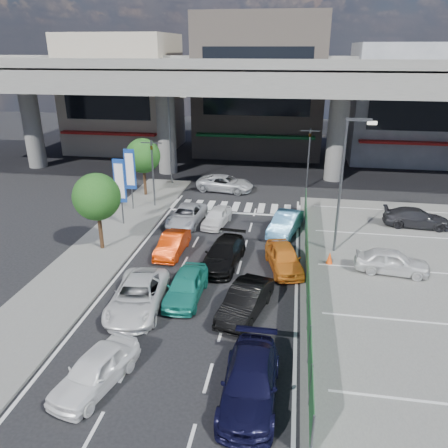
% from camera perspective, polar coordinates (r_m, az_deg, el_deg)
% --- Properties ---
extents(ground, '(120.00, 120.00, 0.00)m').
position_cam_1_polar(ground, '(22.39, -3.11, -8.90)').
color(ground, black).
rests_on(ground, ground).
extents(parking_lot, '(12.00, 28.00, 0.06)m').
position_cam_1_polar(parking_lot, '(24.62, 24.15, -7.85)').
color(parking_lot, '#5F5F5D').
rests_on(parking_lot, ground).
extents(sidewalk_left, '(4.00, 30.00, 0.12)m').
position_cam_1_polar(sidewalk_left, '(27.84, -15.57, -3.10)').
color(sidewalk_left, '#5F5F5D').
rests_on(sidewalk_left, ground).
extents(fence_run, '(0.16, 22.00, 1.80)m').
position_cam_1_polar(fence_run, '(22.42, 10.85, -6.62)').
color(fence_run, '#21612E').
rests_on(fence_run, ground).
extents(expressway, '(64.00, 14.00, 10.75)m').
position_cam_1_polar(expressway, '(41.05, 3.47, 18.17)').
color(expressway, slate).
rests_on(expressway, ground).
extents(building_west, '(12.00, 10.90, 13.00)m').
position_cam_1_polar(building_west, '(54.83, -12.97, 16.26)').
color(building_west, '#A99C88').
rests_on(building_west, ground).
extents(building_center, '(14.00, 10.90, 15.00)m').
position_cam_1_polar(building_center, '(52.03, 4.78, 17.54)').
color(building_center, gray).
rests_on(building_center, ground).
extents(building_east, '(12.00, 10.90, 12.00)m').
position_cam_1_polar(building_east, '(52.32, 22.94, 14.33)').
color(building_east, slate).
rests_on(building_east, ground).
extents(traffic_light_left, '(1.60, 1.24, 5.20)m').
position_cam_1_polar(traffic_light_left, '(33.34, -9.39, 8.63)').
color(traffic_light_left, '#595B60').
rests_on(traffic_light_left, ground).
extents(traffic_light_right, '(1.60, 1.24, 5.20)m').
position_cam_1_polar(traffic_light_right, '(38.50, 11.12, 10.30)').
color(traffic_light_right, '#595B60').
rests_on(traffic_light_right, ground).
extents(street_lamp_right, '(1.65, 0.22, 8.00)m').
position_cam_1_polar(street_lamp_right, '(25.79, 15.50, 6.10)').
color(street_lamp_right, '#595B60').
rests_on(street_lamp_right, ground).
extents(street_lamp_left, '(1.65, 0.22, 8.00)m').
position_cam_1_polar(street_lamp_left, '(38.82, -6.85, 11.90)').
color(street_lamp_left, '#595B60').
rests_on(street_lamp_left, ground).
extents(signboard_near, '(0.80, 0.14, 4.70)m').
position_cam_1_polar(signboard_near, '(30.29, -13.44, 5.25)').
color(signboard_near, '#595B60').
rests_on(signboard_near, ground).
extents(signboard_far, '(0.80, 0.14, 4.70)m').
position_cam_1_polar(signboard_far, '(33.10, -12.15, 6.78)').
color(signboard_far, '#595B60').
rests_on(signboard_far, ground).
extents(tree_near, '(2.80, 2.80, 4.80)m').
position_cam_1_polar(tree_near, '(26.64, -16.29, 3.40)').
color(tree_near, '#382314').
rests_on(tree_near, ground).
extents(tree_far, '(2.80, 2.80, 4.80)m').
position_cam_1_polar(tree_far, '(36.28, -10.53, 8.74)').
color(tree_far, '#382314').
rests_on(tree_far, ground).
extents(van_white_back_left, '(2.53, 4.20, 1.34)m').
position_cam_1_polar(van_white_back_left, '(17.29, -16.47, -17.84)').
color(van_white_back_left, white).
rests_on(van_white_back_left, ground).
extents(minivan_navy_back, '(1.93, 4.76, 1.38)m').
position_cam_1_polar(minivan_navy_back, '(16.19, 3.42, -19.89)').
color(minivan_navy_back, black).
rests_on(minivan_navy_back, ground).
extents(sedan_white_mid_left, '(2.76, 5.16, 1.38)m').
position_cam_1_polar(sedan_white_mid_left, '(21.13, -11.23, -9.21)').
color(sedan_white_mid_left, white).
rests_on(sedan_white_mid_left, ground).
extents(taxi_teal_mid, '(1.69, 4.08, 1.38)m').
position_cam_1_polar(taxi_teal_mid, '(21.63, -4.98, -8.04)').
color(taxi_teal_mid, teal).
rests_on(taxi_teal_mid, ground).
extents(hatch_black_mid_right, '(2.45, 4.42, 1.38)m').
position_cam_1_polar(hatch_black_mid_right, '(20.38, 2.80, -10.02)').
color(hatch_black_mid_right, black).
rests_on(hatch_black_mid_right, ground).
extents(taxi_orange_left, '(1.42, 3.78, 1.23)m').
position_cam_1_polar(taxi_orange_left, '(26.23, -6.75, -2.65)').
color(taxi_orange_left, '#BF2C04').
rests_on(taxi_orange_left, ground).
extents(sedan_black_mid, '(2.33, 4.79, 1.34)m').
position_cam_1_polar(sedan_black_mid, '(24.72, -0.07, -3.94)').
color(sedan_black_mid, black).
rests_on(sedan_black_mid, ground).
extents(taxi_orange_right, '(2.62, 4.33, 1.38)m').
position_cam_1_polar(taxi_orange_right, '(24.48, 7.85, -4.40)').
color(taxi_orange_right, orange).
rests_on(taxi_orange_right, ground).
extents(wagon_silver_front_left, '(2.36, 4.58, 1.24)m').
position_cam_1_polar(wagon_silver_front_left, '(30.60, -4.93, 1.11)').
color(wagon_silver_front_left, '#B6B8BE').
rests_on(wagon_silver_front_left, ground).
extents(sedan_white_front_mid, '(1.92, 3.75, 1.22)m').
position_cam_1_polar(sedan_white_front_mid, '(30.28, -0.94, 0.95)').
color(sedan_white_front_mid, white).
rests_on(sedan_white_front_mid, ground).
extents(kei_truck_front_right, '(2.44, 4.42, 1.38)m').
position_cam_1_polar(kei_truck_front_right, '(29.22, 8.03, 0.09)').
color(kei_truck_front_right, '#589BCE').
rests_on(kei_truck_front_right, ground).
extents(crossing_wagon_silver, '(5.08, 2.84, 1.34)m').
position_cam_1_polar(crossing_wagon_silver, '(37.67, 0.16, 5.33)').
color(crossing_wagon_silver, silver).
rests_on(crossing_wagon_silver, ground).
extents(parked_sedan_white, '(4.05, 1.99, 1.33)m').
position_cam_1_polar(parked_sedan_white, '(25.49, 21.07, -4.57)').
color(parked_sedan_white, silver).
rests_on(parked_sedan_white, parking_lot).
extents(parked_sedan_dgrey, '(4.44, 2.02, 1.26)m').
position_cam_1_polar(parked_sedan_dgrey, '(32.65, 23.82, 0.75)').
color(parked_sedan_dgrey, '#29282D').
rests_on(parked_sedan_dgrey, parking_lot).
extents(traffic_cone, '(0.39, 0.39, 0.74)m').
position_cam_1_polar(traffic_cone, '(25.55, 13.63, -4.31)').
color(traffic_cone, '#EF470D').
rests_on(traffic_cone, parking_lot).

